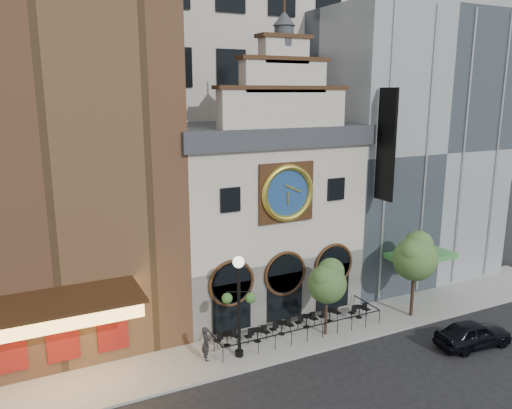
{
  "coord_description": "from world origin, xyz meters",
  "views": [
    {
      "loc": [
        -14.39,
        -21.36,
        14.39
      ],
      "look_at": [
        -0.97,
        6.0,
        7.49
      ],
      "focal_mm": 35.0,
      "sensor_mm": 36.0,
      "label": 1
    }
  ],
  "objects_px": {
    "bistro_2": "(282,327)",
    "tree_left": "(327,281)",
    "bistro_3": "(306,320)",
    "car_right": "(473,334)",
    "tree_right": "(415,255)",
    "bistro_1": "(257,334)",
    "lamppost": "(239,295)",
    "bistro_0": "(227,338)",
    "bistro_4": "(330,314)",
    "pedestrian": "(206,343)",
    "bistro_5": "(359,311)"
  },
  "relations": [
    {
      "from": "bistro_3",
      "to": "car_right",
      "type": "bearing_deg",
      "value": -38.47
    },
    {
      "from": "bistro_2",
      "to": "bistro_5",
      "type": "bearing_deg",
      "value": -2.28
    },
    {
      "from": "car_right",
      "to": "bistro_2",
      "type": "bearing_deg",
      "value": 62.91
    },
    {
      "from": "tree_left",
      "to": "tree_right",
      "type": "distance_m",
      "value": 6.52
    },
    {
      "from": "bistro_5",
      "to": "lamppost",
      "type": "xyz_separation_m",
      "value": [
        -8.9,
        -0.94,
        3.1
      ]
    },
    {
      "from": "bistro_2",
      "to": "pedestrian",
      "type": "height_order",
      "value": "pedestrian"
    },
    {
      "from": "bistro_0",
      "to": "bistro_2",
      "type": "height_order",
      "value": "same"
    },
    {
      "from": "bistro_0",
      "to": "bistro_5",
      "type": "distance_m",
      "value": 9.08
    },
    {
      "from": "bistro_1",
      "to": "bistro_3",
      "type": "relative_size",
      "value": 1.0
    },
    {
      "from": "bistro_1",
      "to": "lamppost",
      "type": "relative_size",
      "value": 0.27
    },
    {
      "from": "tree_right",
      "to": "bistro_1",
      "type": "bearing_deg",
      "value": 173.44
    },
    {
      "from": "tree_left",
      "to": "pedestrian",
      "type": "bearing_deg",
      "value": 177.1
    },
    {
      "from": "bistro_5",
      "to": "tree_left",
      "type": "xyz_separation_m",
      "value": [
        -3.17,
        -0.88,
        2.93
      ]
    },
    {
      "from": "bistro_1",
      "to": "tree_left",
      "type": "xyz_separation_m",
      "value": [
        4.13,
        -0.94,
        2.93
      ]
    },
    {
      "from": "bistro_0",
      "to": "bistro_1",
      "type": "xyz_separation_m",
      "value": [
        1.78,
        -0.33,
        0.0
      ]
    },
    {
      "from": "bistro_3",
      "to": "lamppost",
      "type": "height_order",
      "value": "lamppost"
    },
    {
      "from": "bistro_2",
      "to": "tree_left",
      "type": "height_order",
      "value": "tree_left"
    },
    {
      "from": "bistro_1",
      "to": "bistro_4",
      "type": "xyz_separation_m",
      "value": [
        5.29,
        0.34,
        0.0
      ]
    },
    {
      "from": "bistro_3",
      "to": "bistro_4",
      "type": "height_order",
      "value": "same"
    },
    {
      "from": "bistro_3",
      "to": "bistro_2",
      "type": "bearing_deg",
      "value": -176.69
    },
    {
      "from": "bistro_1",
      "to": "lamppost",
      "type": "xyz_separation_m",
      "value": [
        -1.61,
        -1.0,
        3.1
      ]
    },
    {
      "from": "bistro_5",
      "to": "lamppost",
      "type": "height_order",
      "value": "lamppost"
    },
    {
      "from": "tree_left",
      "to": "tree_right",
      "type": "xyz_separation_m",
      "value": [
        6.48,
        -0.28,
        0.68
      ]
    },
    {
      "from": "tree_right",
      "to": "lamppost",
      "type": "bearing_deg",
      "value": 178.95
    },
    {
      "from": "bistro_1",
      "to": "car_right",
      "type": "distance_m",
      "value": 12.45
    },
    {
      "from": "bistro_5",
      "to": "bistro_0",
      "type": "bearing_deg",
      "value": 177.56
    },
    {
      "from": "bistro_3",
      "to": "bistro_5",
      "type": "distance_m",
      "value": 3.79
    },
    {
      "from": "bistro_0",
      "to": "lamppost",
      "type": "height_order",
      "value": "lamppost"
    },
    {
      "from": "bistro_3",
      "to": "car_right",
      "type": "height_order",
      "value": "car_right"
    },
    {
      "from": "bistro_5",
      "to": "pedestrian",
      "type": "height_order",
      "value": "pedestrian"
    },
    {
      "from": "lamppost",
      "to": "tree_right",
      "type": "bearing_deg",
      "value": 23.46
    },
    {
      "from": "tree_right",
      "to": "bistro_5",
      "type": "bearing_deg",
      "value": 160.64
    },
    {
      "from": "lamppost",
      "to": "bistro_4",
      "type": "bearing_deg",
      "value": 35.51
    },
    {
      "from": "bistro_1",
      "to": "lamppost",
      "type": "distance_m",
      "value": 3.64
    },
    {
      "from": "bistro_2",
      "to": "car_right",
      "type": "relative_size",
      "value": 0.34
    },
    {
      "from": "bistro_0",
      "to": "pedestrian",
      "type": "relative_size",
      "value": 0.83
    },
    {
      "from": "bistro_0",
      "to": "bistro_2",
      "type": "xyz_separation_m",
      "value": [
        3.48,
        -0.16,
        0.0
      ]
    },
    {
      "from": "pedestrian",
      "to": "tree_left",
      "type": "relative_size",
      "value": 0.41
    },
    {
      "from": "bistro_5",
      "to": "bistro_4",
      "type": "bearing_deg",
      "value": 168.76
    },
    {
      "from": "bistro_2",
      "to": "tree_right",
      "type": "relative_size",
      "value": 0.28
    },
    {
      "from": "pedestrian",
      "to": "car_right",
      "type": "bearing_deg",
      "value": -102.39
    },
    {
      "from": "bistro_4",
      "to": "pedestrian",
      "type": "distance_m",
      "value": 8.74
    },
    {
      "from": "lamppost",
      "to": "bistro_1",
      "type": "bearing_deg",
      "value": 56.25
    },
    {
      "from": "bistro_5",
      "to": "lamppost",
      "type": "distance_m",
      "value": 9.48
    },
    {
      "from": "bistro_4",
      "to": "bistro_5",
      "type": "bearing_deg",
      "value": -11.24
    },
    {
      "from": "bistro_1",
      "to": "bistro_4",
      "type": "distance_m",
      "value": 5.3
    },
    {
      "from": "tree_left",
      "to": "bistro_1",
      "type": "bearing_deg",
      "value": 167.21
    },
    {
      "from": "car_right",
      "to": "tree_right",
      "type": "height_order",
      "value": "tree_right"
    },
    {
      "from": "bistro_1",
      "to": "bistro_4",
      "type": "relative_size",
      "value": 1.0
    },
    {
      "from": "bistro_2",
      "to": "tree_left",
      "type": "relative_size",
      "value": 0.34
    }
  ]
}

